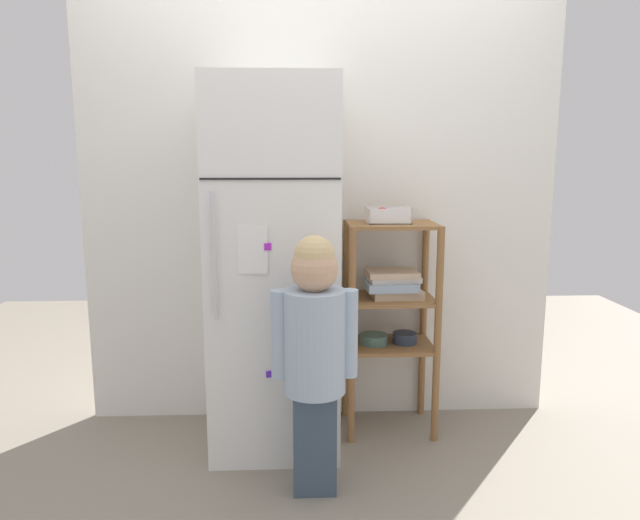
{
  "coord_description": "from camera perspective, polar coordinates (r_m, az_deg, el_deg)",
  "views": [
    {
      "loc": [
        -0.14,
        -2.69,
        1.39
      ],
      "look_at": [
        -0.02,
        0.02,
        0.91
      ],
      "focal_mm": 32.49,
      "sensor_mm": 36.0,
      "label": 1
    }
  ],
  "objects": [
    {
      "name": "fruit_bin",
      "position": [
        2.86,
        6.48,
        4.28
      ],
      "size": [
        0.21,
        0.15,
        0.08
      ],
      "color": "white",
      "rests_on": "pantry_shelf_unit"
    },
    {
      "name": "ground_plane",
      "position": [
        3.03,
        0.37,
        -17.32
      ],
      "size": [
        6.0,
        6.0,
        0.0
      ],
      "primitive_type": "plane",
      "color": "gray"
    },
    {
      "name": "refrigerator",
      "position": [
        2.76,
        -4.52,
        -0.82
      ],
      "size": [
        0.6,
        0.61,
        1.75
      ],
      "color": "white",
      "rests_on": "ground"
    },
    {
      "name": "pantry_shelf_unit",
      "position": [
        2.95,
        6.98,
        -4.13
      ],
      "size": [
        0.45,
        0.35,
        1.08
      ],
      "color": "olive",
      "rests_on": "ground"
    },
    {
      "name": "child_standing",
      "position": [
        2.37,
        -0.55,
        -7.94
      ],
      "size": [
        0.35,
        0.26,
        1.09
      ],
      "color": "#3B4C5E",
      "rests_on": "ground"
    },
    {
      "name": "kitchen_wall_back",
      "position": [
        3.04,
        0.07,
        4.96
      ],
      "size": [
        2.46,
        0.03,
        2.25
      ],
      "primitive_type": "cube",
      "color": "silver",
      "rests_on": "ground"
    }
  ]
}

